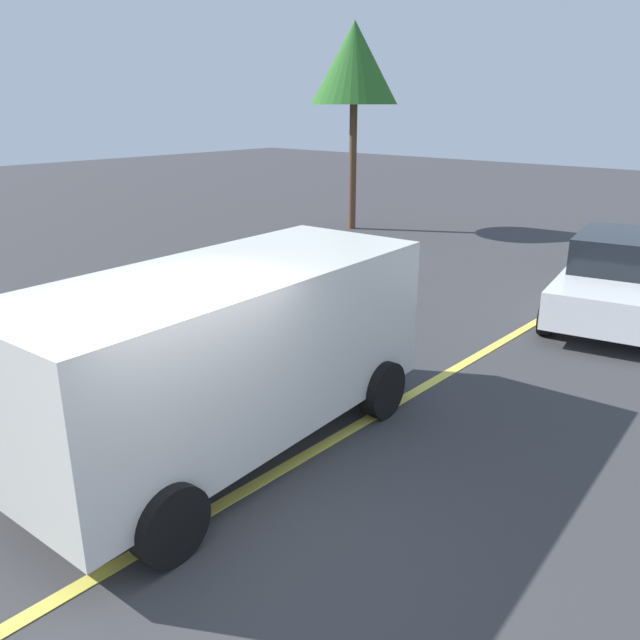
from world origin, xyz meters
TOP-DOWN VIEW (x-y plane):
  - ground_plane at (0.00, 0.00)m, footprint 80.00×80.00m
  - lane_marking_centre at (3.00, 0.00)m, footprint 28.00×0.16m
  - white_van at (1.08, 0.83)m, footprint 5.33×2.56m
  - car_white_approaching at (9.13, -0.99)m, footprint 4.83×2.69m
  - tree_left_verge at (13.04, 8.62)m, footprint 2.72×2.72m

SIDE VIEW (x-z plane):
  - ground_plane at x=0.00m, z-range 0.00..0.00m
  - lane_marking_centre at x=3.00m, z-range 0.00..0.01m
  - car_white_approaching at x=9.13m, z-range 0.01..1.62m
  - white_van at x=1.08m, z-range 0.17..2.37m
  - tree_left_verge at x=13.04m, z-range 1.91..8.23m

